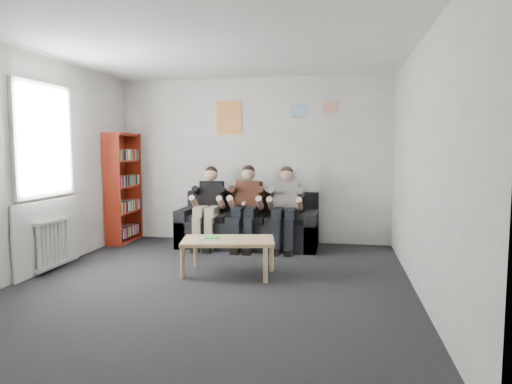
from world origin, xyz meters
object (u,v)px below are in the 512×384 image
coffee_table (228,243)px  person_left (208,207)px  bookshelf (124,188)px  sofa (249,227)px  person_middle (246,207)px  person_right (285,208)px

coffee_table → person_left: size_ratio=0.88×
bookshelf → coffee_table: size_ratio=1.62×
sofa → bookshelf: 2.18m
coffee_table → sofa: bearing=92.8°
bookshelf → person_left: 1.52m
sofa → person_middle: 0.40m
sofa → person_right: size_ratio=1.70×
person_left → sofa: bearing=9.9°
sofa → person_left: 0.72m
person_right → coffee_table: bearing=-102.1°
person_left → person_middle: (0.60, -0.00, 0.01)m
coffee_table → bookshelf: bearing=142.8°
coffee_table → person_middle: person_middle is taller
person_right → bookshelf: bearing=-176.1°
sofa → coffee_table: 1.70m
coffee_table → person_right: person_right is taller
person_left → person_right: (1.21, -0.00, 0.00)m
bookshelf → coffee_table: (2.18, -1.65, -0.51)m
coffee_table → person_right: 1.61m
coffee_table → person_middle: (-0.08, 1.50, 0.25)m
sofa → bookshelf: bearing=-178.8°
person_middle → person_left: bearing=-175.1°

